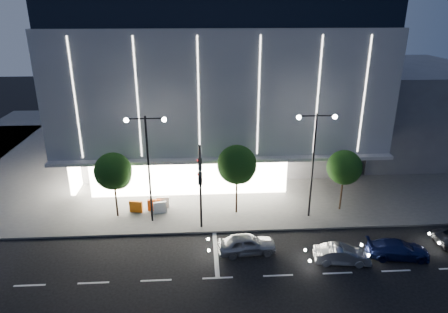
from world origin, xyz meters
TOP-DOWN VIEW (x-y plane):
  - ground at (0.00, 0.00)m, footprint 160.00×160.00m
  - sidewalk_museum at (5.00, 24.00)m, footprint 70.00×40.00m
  - museum at (2.98, 22.31)m, footprint 30.00×25.80m
  - annex_building at (26.00, 24.00)m, footprint 16.00×20.00m
  - traffic_mast at (1.00, 3.34)m, footprint 0.33×5.89m
  - street_lamp_west at (-3.00, 6.00)m, footprint 3.16×0.36m
  - street_lamp_east at (10.00, 6.00)m, footprint 3.16×0.36m
  - tree_left at (-5.97, 7.02)m, footprint 3.02×3.02m
  - tree_mid at (4.03, 7.02)m, footprint 3.25×3.25m
  - tree_right at (13.03, 7.02)m, footprint 2.91×2.91m
  - car_lead at (4.22, 1.24)m, footprint 4.32×2.01m
  - car_second at (10.62, -0.34)m, footprint 3.93×1.75m
  - car_third at (14.80, 0.06)m, footprint 4.49×2.28m
  - barrier_a at (-4.53, 7.56)m, footprint 1.13×0.48m
  - barrier_b at (-2.29, 8.22)m, footprint 1.10×0.27m
  - barrier_c at (-3.02, 7.78)m, footprint 1.10×0.27m
  - barrier_d at (-2.48, 7.30)m, footprint 1.13×0.47m

SIDE VIEW (x-z plane):
  - ground at x=0.00m, z-range 0.00..0.00m
  - sidewalk_museum at x=5.00m, z-range 0.00..0.15m
  - car_third at x=14.80m, z-range 0.00..1.25m
  - car_second at x=10.62m, z-range 0.00..1.25m
  - barrier_a at x=-4.53m, z-range 0.15..1.15m
  - barrier_b at x=-2.29m, z-range 0.15..1.15m
  - barrier_c at x=-3.02m, z-range 0.15..1.15m
  - barrier_d at x=-2.48m, z-range 0.15..1.15m
  - car_lead at x=4.22m, z-range 0.00..1.43m
  - tree_right at x=13.03m, z-range 1.13..6.64m
  - tree_left at x=-5.97m, z-range 1.17..6.90m
  - tree_mid at x=4.03m, z-range 1.26..7.41m
  - annex_building at x=26.00m, z-range 0.00..10.00m
  - traffic_mast at x=1.00m, z-range 1.49..8.56m
  - street_lamp_west at x=-3.00m, z-range 1.46..10.46m
  - street_lamp_east at x=10.00m, z-range 1.46..10.46m
  - museum at x=2.98m, z-range 0.27..18.27m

